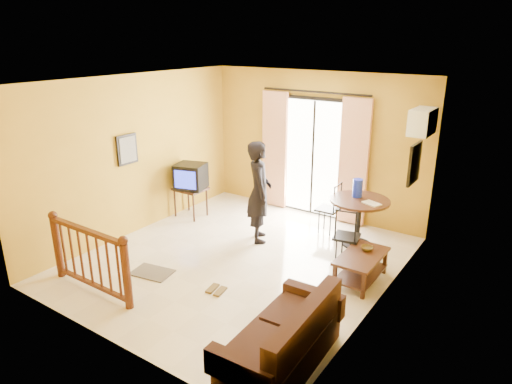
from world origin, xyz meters
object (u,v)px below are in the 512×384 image
Objects in this scene: television at (191,176)px; standing_person at (259,192)px; dining_table at (359,209)px; sofa at (285,341)px; coffee_table at (361,264)px.

television is 0.37× the size of standing_person.
standing_person is at bearing -153.41° from dining_table.
television is 1.70m from standing_person.
dining_table is 0.59× the size of sofa.
television is 3.79m from coffee_table.
standing_person reaches higher than sofa.
coffee_table is 0.57× the size of sofa.
sofa is (3.72, -2.66, -0.53)m from television.
sofa is at bearing -179.01° from standing_person.
sofa is 3.28m from standing_person.
dining_table is 1.04× the size of coffee_table.
coffee_table is (0.52, -1.12, -0.37)m from dining_table.
coffee_table is 2.15m from sofa.
standing_person reaches higher than coffee_table.
dining_table is at bearing -5.52° from television.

